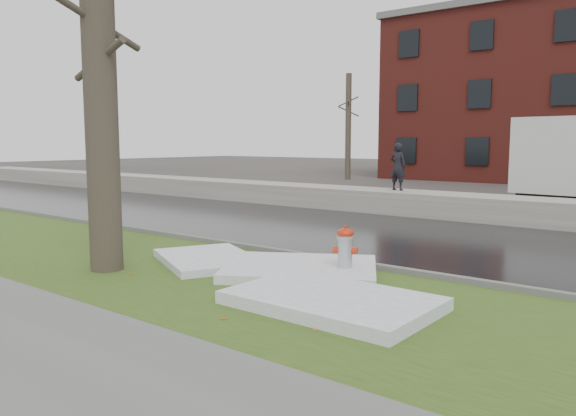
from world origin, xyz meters
The scene contains 14 objects.
ground centered at (0.00, 0.00, 0.00)m, with size 120.00×120.00×0.00m, color #47423D.
verge centered at (0.00, -1.25, 0.02)m, with size 60.00×4.50×0.04m, color #2F4C19.
road centered at (0.00, 4.50, 0.01)m, with size 60.00×7.00×0.03m, color black.
parking_lot centered at (0.00, 13.00, 0.01)m, with size 60.00×9.00×0.03m, color slate.
curb centered at (0.00, 1.00, 0.07)m, with size 60.00×0.15×0.14m, color slate.
snowbank centered at (0.00, 8.70, 0.38)m, with size 60.00×1.60×0.75m, color #B0ACA1.
bg_tree_left centered at (-12.00, 22.00, 3.33)m, with size 1.40×1.62×6.50m.
bg_tree_center centered at (-6.00, 26.00, 3.33)m, with size 1.40×1.62×6.50m.
fire_hydrant centered at (1.66, 0.19, 0.51)m, with size 0.43×0.41×0.88m.
tree centered at (-2.00, -2.03, 3.67)m, with size 1.50×1.79×7.21m.
worker centered at (-1.82, 8.85, 1.53)m, with size 0.57×0.37×1.56m, color black.
snow_patch_near centered at (0.93, -0.10, 0.12)m, with size 2.60×2.00×0.16m, color white.
snow_patch_far centered at (-0.98, -0.51, 0.11)m, with size 2.20×1.60×0.14m, color white.
snow_patch_side centered at (2.48, -1.45, 0.13)m, with size 2.80×1.80×0.18m, color white.
Camera 1 is at (6.72, -7.82, 2.34)m, focal length 35.00 mm.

